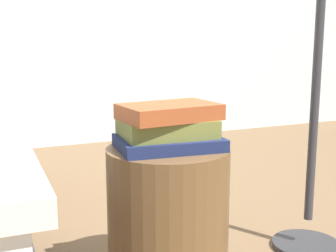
% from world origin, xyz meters
% --- Properties ---
extents(side_table, '(0.36, 0.36, 0.42)m').
position_xyz_m(side_table, '(0.00, 0.00, 0.21)').
color(side_table, brown).
rests_on(side_table, ground_plane).
extents(book_navy, '(0.31, 0.23, 0.03)m').
position_xyz_m(book_navy, '(0.00, -0.01, 0.44)').
color(book_navy, '#19234C').
rests_on(book_navy, side_table).
extents(book_olive, '(0.27, 0.22, 0.05)m').
position_xyz_m(book_olive, '(-0.00, 0.01, 0.48)').
color(book_olive, olive).
rests_on(book_olive, book_navy).
extents(book_rust, '(0.29, 0.20, 0.04)m').
position_xyz_m(book_rust, '(0.00, -0.01, 0.53)').
color(book_rust, '#994723').
rests_on(book_rust, book_olive).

